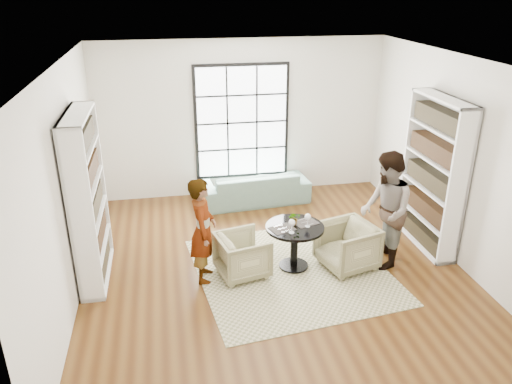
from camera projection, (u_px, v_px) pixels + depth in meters
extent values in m
plane|color=#5B3915|center=(274.00, 268.00, 7.44)|extent=(6.00, 6.00, 0.00)
plane|color=silver|center=(242.00, 119.00, 9.56)|extent=(5.50, 0.00, 5.50)
plane|color=silver|center=(67.00, 188.00, 6.38)|extent=(0.00, 6.00, 6.00)
plane|color=silver|center=(459.00, 162.00, 7.31)|extent=(0.00, 6.00, 6.00)
plane|color=silver|center=(355.00, 302.00, 4.14)|extent=(5.50, 0.00, 5.50)
plane|color=white|center=(278.00, 63.00, 6.26)|extent=(6.00, 6.00, 0.00)
cube|color=black|center=(242.00, 122.00, 9.56)|extent=(1.82, 0.06, 2.22)
cube|color=white|center=(242.00, 122.00, 9.53)|extent=(1.70, 0.02, 2.10)
cube|color=#C2B791|center=(292.00, 271.00, 7.36)|extent=(2.99, 2.99, 0.01)
cylinder|color=black|center=(294.00, 266.00, 7.46)|extent=(0.43, 0.43, 0.04)
cylinder|color=black|center=(294.00, 248.00, 7.34)|extent=(0.11, 0.11, 0.60)
cylinder|color=black|center=(295.00, 227.00, 7.21)|extent=(0.85, 0.85, 0.04)
imported|color=gray|center=(254.00, 187.00, 9.56)|extent=(2.12, 0.98, 0.60)
imported|color=tan|center=(242.00, 255.00, 7.16)|extent=(0.84, 0.82, 0.63)
imported|color=tan|center=(347.00, 246.00, 7.35)|extent=(0.93, 0.92, 0.69)
imported|color=gray|center=(203.00, 230.00, 6.89)|extent=(0.44, 0.60, 1.54)
imported|color=gray|center=(386.00, 211.00, 7.23)|extent=(0.83, 0.97, 1.76)
cube|color=black|center=(282.00, 229.00, 7.12)|extent=(0.41, 0.36, 0.01)
cube|color=black|center=(305.00, 223.00, 7.30)|extent=(0.41, 0.36, 0.01)
cylinder|color=silver|center=(292.00, 233.00, 7.01)|extent=(0.08, 0.08, 0.01)
cylinder|color=silver|center=(292.00, 229.00, 6.99)|extent=(0.01, 0.01, 0.12)
sphere|color=maroon|center=(292.00, 223.00, 6.95)|extent=(0.09, 0.09, 0.09)
ellipsoid|color=white|center=(292.00, 223.00, 6.95)|extent=(0.10, 0.10, 0.11)
cylinder|color=silver|center=(307.00, 226.00, 7.19)|extent=(0.07, 0.07, 0.01)
cylinder|color=silver|center=(308.00, 223.00, 7.17)|extent=(0.01, 0.01, 0.12)
sphere|color=maroon|center=(308.00, 217.00, 7.13)|extent=(0.09, 0.09, 0.09)
ellipsoid|color=white|center=(308.00, 217.00, 7.13)|extent=(0.09, 0.09, 0.10)
imported|color=gray|center=(294.00, 218.00, 7.22)|extent=(0.19, 0.16, 0.20)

